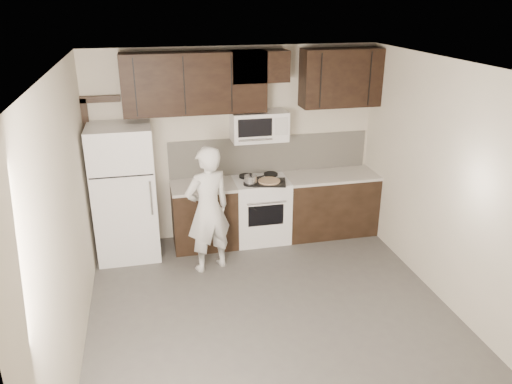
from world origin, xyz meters
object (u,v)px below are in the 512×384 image
object	(u,v)px
stove	(261,209)
microwave	(259,126)
refrigerator	(125,193)
person	(208,210)

from	to	relation	value
stove	microwave	world-z (taller)	microwave
stove	refrigerator	xyz separation A→B (m)	(-1.85, -0.05, 0.44)
refrigerator	stove	bearing A→B (deg)	1.51
microwave	person	xyz separation A→B (m)	(-0.84, -0.79, -0.83)
stove	refrigerator	world-z (taller)	refrigerator
stove	person	distance (m)	1.13
microwave	refrigerator	distance (m)	2.00
microwave	stove	bearing A→B (deg)	-89.90
microwave	refrigerator	world-z (taller)	microwave
person	microwave	bearing A→B (deg)	-156.69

